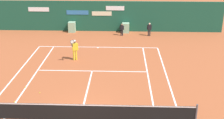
% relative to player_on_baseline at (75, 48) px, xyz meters
% --- Properties ---
extents(ground_plane, '(80.00, 80.00, 0.01)m').
position_rel_player_on_baseline_xyz_m(ground_plane, '(1.56, -7.95, -0.98)').
color(ground_plane, '#A8512D').
extents(tennis_net, '(12.10, 0.10, 1.07)m').
position_rel_player_on_baseline_xyz_m(tennis_net, '(1.56, -8.53, -0.47)').
color(tennis_net, '#4C4C51').
rests_on(tennis_net, ground_plane).
extents(sponsor_back_wall, '(25.00, 1.02, 3.15)m').
position_rel_player_on_baseline_xyz_m(sponsor_back_wall, '(1.54, 8.44, 0.54)').
color(sponsor_back_wall, '#194C38').
rests_on(sponsor_back_wall, ground_plane).
extents(player_on_baseline, '(0.52, 0.80, 1.86)m').
position_rel_player_on_baseline_xyz_m(player_on_baseline, '(0.00, 0.00, 0.00)').
color(player_on_baseline, yellow).
rests_on(player_on_baseline, ground_plane).
extents(ball_kid_left_post, '(0.45, 0.19, 1.35)m').
position_rel_player_on_baseline_xyz_m(ball_kid_left_post, '(6.39, 6.81, -0.21)').
color(ball_kid_left_post, black).
rests_on(ball_kid_left_post, ground_plane).
extents(ball_kid_centre_post, '(0.42, 0.17, 1.25)m').
position_rel_player_on_baseline_xyz_m(ball_kid_centre_post, '(3.66, 6.81, -0.27)').
color(ball_kid_centre_post, black).
rests_on(ball_kid_centre_post, ground_plane).
extents(tennis_ball_by_sideline, '(0.07, 0.07, 0.07)m').
position_rel_player_on_baseline_xyz_m(tennis_ball_by_sideline, '(-2.45, -4.96, -0.95)').
color(tennis_ball_by_sideline, '#CCE033').
rests_on(tennis_ball_by_sideline, ground_plane).
extents(tennis_ball_near_service_line, '(0.07, 0.07, 0.07)m').
position_rel_player_on_baseline_xyz_m(tennis_ball_near_service_line, '(-1.34, -5.64, -0.95)').
color(tennis_ball_near_service_line, '#CCE033').
rests_on(tennis_ball_near_service_line, ground_plane).
extents(tennis_ball_mid_court, '(0.07, 0.07, 0.07)m').
position_rel_player_on_baseline_xyz_m(tennis_ball_mid_court, '(-2.48, -6.83, -0.95)').
color(tennis_ball_mid_court, '#CCE033').
rests_on(tennis_ball_mid_court, ground_plane).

